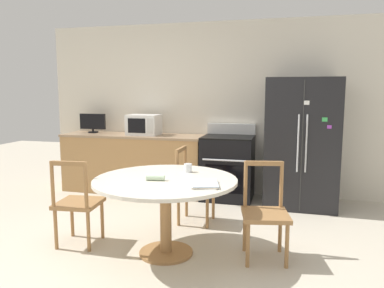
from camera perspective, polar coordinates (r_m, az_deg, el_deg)
ground_plane at (r=3.65m, az=-6.91°, el=-17.41°), size 14.00×14.00×0.00m
back_wall at (r=5.85m, az=2.42°, el=5.45°), size 5.20×0.10×2.60m
kitchen_counter at (r=5.94m, az=-8.80°, el=-2.85°), size 2.23×0.64×0.90m
refrigerator at (r=5.30m, az=16.29°, el=0.20°), size 0.95×0.81×1.74m
oven_range at (r=5.50m, az=5.48°, el=-3.49°), size 0.73×0.68×1.08m
microwave at (r=5.79m, az=-7.36°, el=2.93°), size 0.48×0.36×0.31m
countertop_tv at (r=6.23m, az=-14.89°, el=3.20°), size 0.43×0.16×0.31m
dining_table at (r=3.59m, az=-4.06°, el=-7.18°), size 1.36×1.36×0.75m
dining_chair_right at (r=3.61m, az=11.05°, el=-10.34°), size 0.49×0.49×0.90m
dining_chair_left at (r=4.01m, az=-17.04°, el=-8.67°), size 0.46×0.46×0.90m
dining_chair_far at (r=4.49m, az=0.31°, el=-6.52°), size 0.42×0.42×0.90m
candle_glass at (r=3.82m, az=-0.61°, el=-3.75°), size 0.08×0.08×0.09m
folded_napkin at (r=3.49m, az=-5.59°, el=-5.13°), size 0.18×0.08×0.05m
mail_stack at (r=3.30m, az=2.03°, el=-6.11°), size 0.29×0.35×0.02m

